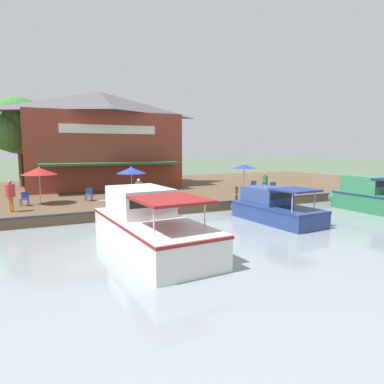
{
  "coord_description": "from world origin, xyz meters",
  "views": [
    {
      "loc": [
        18.92,
        -7.97,
        4.15
      ],
      "look_at": [
        -1.0,
        1.52,
        1.3
      ],
      "focal_mm": 32.0,
      "sensor_mm": 36.0,
      "label": 1
    }
  ],
  "objects_px": {
    "cafe_chair_mid_patio": "(254,185)",
    "cafe_chair_facing_river": "(266,188)",
    "cafe_chair_back_row_seat": "(25,198)",
    "motorboat_distant_upstream": "(144,224)",
    "person_near_entrance": "(265,180)",
    "tree_downstream_bank": "(16,127)",
    "person_at_quay_edge": "(10,192)",
    "motorboat_mid_row": "(368,198)",
    "patio_umbrella_far_corner": "(39,171)",
    "mooring_post": "(236,194)",
    "patio_umbrella_back_row": "(244,166)",
    "person_mid_patio": "(139,188)",
    "patio_umbrella_near_quay_edge": "(131,170)",
    "cafe_chair_under_first_umbrella": "(273,187)",
    "cafe_chair_far_corner_seat": "(264,189)",
    "tree_behind_restaurant": "(29,131)",
    "waterfront_restaurant": "(101,139)",
    "motorboat_second_along": "(269,208)",
    "cafe_chair_beside_entrance": "(89,194)"
  },
  "relations": [
    {
      "from": "cafe_chair_mid_patio",
      "to": "cafe_chair_facing_river",
      "type": "bearing_deg",
      "value": -6.89
    },
    {
      "from": "cafe_chair_back_row_seat",
      "to": "motorboat_distant_upstream",
      "type": "height_order",
      "value": "motorboat_distant_upstream"
    },
    {
      "from": "cafe_chair_facing_river",
      "to": "person_near_entrance",
      "type": "distance_m",
      "value": 0.93
    },
    {
      "from": "cafe_chair_facing_river",
      "to": "motorboat_distant_upstream",
      "type": "bearing_deg",
      "value": -57.92
    },
    {
      "from": "tree_downstream_bank",
      "to": "person_at_quay_edge",
      "type": "bearing_deg",
      "value": -0.68
    },
    {
      "from": "cafe_chair_mid_patio",
      "to": "motorboat_mid_row",
      "type": "bearing_deg",
      "value": 20.91
    },
    {
      "from": "patio_umbrella_far_corner",
      "to": "cafe_chair_facing_river",
      "type": "relative_size",
      "value": 2.79
    },
    {
      "from": "person_at_quay_edge",
      "to": "mooring_post",
      "type": "height_order",
      "value": "person_at_quay_edge"
    },
    {
      "from": "patio_umbrella_back_row",
      "to": "person_at_quay_edge",
      "type": "xyz_separation_m",
      "value": [
        3.47,
        -17.83,
        -0.82
      ]
    },
    {
      "from": "patio_umbrella_far_corner",
      "to": "person_mid_patio",
      "type": "height_order",
      "value": "patio_umbrella_far_corner"
    },
    {
      "from": "patio_umbrella_near_quay_edge",
      "to": "patio_umbrella_back_row",
      "type": "bearing_deg",
      "value": 99.64
    },
    {
      "from": "cafe_chair_under_first_umbrella",
      "to": "motorboat_distant_upstream",
      "type": "bearing_deg",
      "value": -58.94
    },
    {
      "from": "person_mid_patio",
      "to": "mooring_post",
      "type": "xyz_separation_m",
      "value": [
        1.39,
        6.36,
        -0.53
      ]
    },
    {
      "from": "person_mid_patio",
      "to": "person_near_entrance",
      "type": "distance_m",
      "value": 10.83
    },
    {
      "from": "patio_umbrella_back_row",
      "to": "mooring_post",
      "type": "xyz_separation_m",
      "value": [
        5.47,
        -4.31,
        -1.46
      ]
    },
    {
      "from": "patio_umbrella_near_quay_edge",
      "to": "cafe_chair_far_corner_seat",
      "type": "xyz_separation_m",
      "value": [
        2.38,
        9.49,
        -1.54
      ]
    },
    {
      "from": "person_near_entrance",
      "to": "person_mid_patio",
      "type": "bearing_deg",
      "value": -83.13
    },
    {
      "from": "person_at_quay_edge",
      "to": "tree_behind_restaurant",
      "type": "bearing_deg",
      "value": 175.3
    },
    {
      "from": "motorboat_distant_upstream",
      "to": "mooring_post",
      "type": "xyz_separation_m",
      "value": [
        -5.65,
        8.27,
        0.14
      ]
    },
    {
      "from": "cafe_chair_mid_patio",
      "to": "tree_downstream_bank",
      "type": "relative_size",
      "value": 0.1
    },
    {
      "from": "patio_umbrella_far_corner",
      "to": "cafe_chair_far_corner_seat",
      "type": "bearing_deg",
      "value": 79.23
    },
    {
      "from": "cafe_chair_under_first_umbrella",
      "to": "cafe_chair_far_corner_seat",
      "type": "relative_size",
      "value": 1.0
    },
    {
      "from": "waterfront_restaurant",
      "to": "tree_behind_restaurant",
      "type": "height_order",
      "value": "waterfront_restaurant"
    },
    {
      "from": "patio_umbrella_near_quay_edge",
      "to": "motorboat_second_along",
      "type": "bearing_deg",
      "value": 37.86
    },
    {
      "from": "motorboat_second_along",
      "to": "patio_umbrella_far_corner",
      "type": "bearing_deg",
      "value": -124.76
    },
    {
      "from": "cafe_chair_mid_patio",
      "to": "person_near_entrance",
      "type": "bearing_deg",
      "value": 9.24
    },
    {
      "from": "motorboat_mid_row",
      "to": "mooring_post",
      "type": "height_order",
      "value": "motorboat_mid_row"
    },
    {
      "from": "cafe_chair_beside_entrance",
      "to": "person_at_quay_edge",
      "type": "relative_size",
      "value": 0.47
    },
    {
      "from": "mooring_post",
      "to": "motorboat_second_along",
      "type": "bearing_deg",
      "value": -4.24
    },
    {
      "from": "cafe_chair_mid_patio",
      "to": "mooring_post",
      "type": "distance_m",
      "value": 5.72
    },
    {
      "from": "patio_umbrella_far_corner",
      "to": "motorboat_second_along",
      "type": "bearing_deg",
      "value": 55.24
    },
    {
      "from": "patio_umbrella_far_corner",
      "to": "cafe_chair_far_corner_seat",
      "type": "xyz_separation_m",
      "value": [
        2.9,
        15.27,
        -1.63
      ]
    },
    {
      "from": "patio_umbrella_far_corner",
      "to": "tree_downstream_bank",
      "type": "bearing_deg",
      "value": -172.81
    },
    {
      "from": "person_at_quay_edge",
      "to": "motorboat_mid_row",
      "type": "height_order",
      "value": "person_at_quay_edge"
    },
    {
      "from": "cafe_chair_mid_patio",
      "to": "person_at_quay_edge",
      "type": "xyz_separation_m",
      "value": [
        1.88,
        -17.72,
        0.67
      ]
    },
    {
      "from": "person_at_quay_edge",
      "to": "person_mid_patio",
      "type": "bearing_deg",
      "value": 85.09
    },
    {
      "from": "cafe_chair_back_row_seat",
      "to": "person_mid_patio",
      "type": "bearing_deg",
      "value": 67.96
    },
    {
      "from": "cafe_chair_beside_entrance",
      "to": "cafe_chair_mid_patio",
      "type": "height_order",
      "value": "same"
    },
    {
      "from": "cafe_chair_facing_river",
      "to": "cafe_chair_mid_patio",
      "type": "xyz_separation_m",
      "value": [
        -1.85,
        0.22,
        0.0
      ]
    },
    {
      "from": "cafe_chair_under_first_umbrella",
      "to": "motorboat_mid_row",
      "type": "bearing_deg",
      "value": 19.5
    },
    {
      "from": "patio_umbrella_near_quay_edge",
      "to": "cafe_chair_facing_river",
      "type": "bearing_deg",
      "value": 80.66
    },
    {
      "from": "cafe_chair_under_first_umbrella",
      "to": "mooring_post",
      "type": "height_order",
      "value": "mooring_post"
    },
    {
      "from": "cafe_chair_facing_river",
      "to": "person_mid_patio",
      "type": "height_order",
      "value": "person_mid_patio"
    },
    {
      "from": "cafe_chair_facing_river",
      "to": "patio_umbrella_far_corner",
      "type": "bearing_deg",
      "value": -97.83
    },
    {
      "from": "cafe_chair_facing_river",
      "to": "person_near_entrance",
      "type": "xyz_separation_m",
      "value": [
        -0.65,
        0.42,
        0.51
      ]
    },
    {
      "from": "patio_umbrella_near_quay_edge",
      "to": "motorboat_distant_upstream",
      "type": "xyz_separation_m",
      "value": [
        9.35,
        -2.1,
        -1.65
      ]
    },
    {
      "from": "person_near_entrance",
      "to": "tree_behind_restaurant",
      "type": "height_order",
      "value": "tree_behind_restaurant"
    },
    {
      "from": "cafe_chair_far_corner_seat",
      "to": "cafe_chair_beside_entrance",
      "type": "xyz_separation_m",
      "value": [
        -3.1,
        -12.27,
        0.0
      ]
    },
    {
      "from": "cafe_chair_far_corner_seat",
      "to": "motorboat_second_along",
      "type": "xyz_separation_m",
      "value": [
        5.19,
        -3.61,
        -0.3
      ]
    },
    {
      "from": "person_mid_patio",
      "to": "motorboat_second_along",
      "type": "height_order",
      "value": "person_mid_patio"
    }
  ]
}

